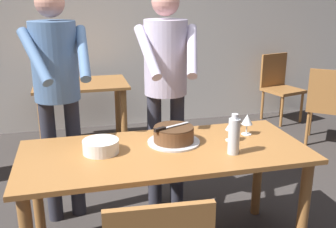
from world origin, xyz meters
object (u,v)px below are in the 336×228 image
Objects in this scene: plate_stack at (101,146)px; wine_glass_far at (231,126)px; person_cutting_cake at (166,78)px; background_chair_0 at (279,85)px; cake_on_platter at (174,135)px; background_table at (82,97)px; cake_knife at (165,128)px; water_bottle at (234,136)px; wine_glass_near at (247,120)px; background_chair_1 at (328,104)px; main_dining_table at (165,166)px; person_standing_beside at (57,82)px.

wine_glass_far is at bearing -0.44° from plate_stack.
person_cutting_cake reaches higher than background_chair_0.
background_table is (-0.52, 2.01, -0.22)m from cake_on_platter.
cake_knife is (-0.07, -0.03, 0.06)m from cake_on_platter.
water_bottle reaches higher than background_table.
wine_glass_near is 2.25m from background_table.
person_cutting_cake is (-0.45, 0.46, 0.22)m from wine_glass_near.
background_chair_0 and background_chair_1 have the same top height.
person_cutting_cake is at bearing 75.35° from cake_knife.
person_cutting_cake is 1.70m from background_table.
background_chair_1 is (2.24, 1.45, -0.15)m from main_dining_table.
plate_stack is 0.81m from water_bottle.
plate_stack is (-0.39, 0.05, 0.15)m from main_dining_table.
water_bottle is at bearing -31.87° from cake_knife.
wine_glass_near is at bearing -141.06° from background_chair_1.
cake_knife is 1.78× the size of wine_glass_near.
cake_knife is at bearing -132.60° from background_chair_0.
person_cutting_cake is (0.54, 0.54, 0.29)m from plate_stack.
plate_stack is 0.88× the size of water_bottle.
cake_on_platter is 2.36× the size of wine_glass_near.
main_dining_table is at bearing 157.61° from water_bottle.
background_chair_0 reaches higher than plate_stack.
water_bottle is at bearing -72.79° from person_cutting_cake.
wine_glass_far is (0.44, -0.02, -0.01)m from cake_knife.
cake_on_platter reaches higher than plate_stack.
main_dining_table reaches higher than background_table.
water_bottle reaches higher than main_dining_table.
cake_knife is at bearing 148.13° from water_bottle.
wine_glass_near reaches higher than main_dining_table.
cake_on_platter is 0.38× the size of background_chair_1.
person_cutting_cake is at bearing -137.83° from background_chair_0.
person_standing_beside is at bearing -163.94° from background_chair_1.
wine_glass_far is at bearing -8.03° from cake_on_platter.
plate_stack reaches higher than background_table.
plate_stack is at bearing -137.22° from background_chair_0.
wine_glass_near is at bearing 3.20° from cake_on_platter.
person_standing_beside reaches higher than wine_glass_near.
background_chair_0 is (1.60, 2.32, -0.36)m from wine_glass_near.
person_cutting_cake is at bearing 75.68° from main_dining_table.
plate_stack is at bearing 172.24° from main_dining_table.
plate_stack is at bearing 179.56° from wine_glass_far.
cake_knife is 0.44m from wine_glass_far.
cake_on_platter reaches higher than main_dining_table.
background_chair_0 is (2.20, 2.45, -0.15)m from main_dining_table.
main_dining_table is 12.33× the size of wine_glass_near.
person_cutting_cake reaches higher than plate_stack.
background_chair_0 is 1.00× the size of background_chair_1.
cake_on_platter is 0.57m from person_cutting_cake.
person_standing_beside is at bearing 113.40° from plate_stack.
water_bottle is at bearing -139.11° from background_chair_1.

